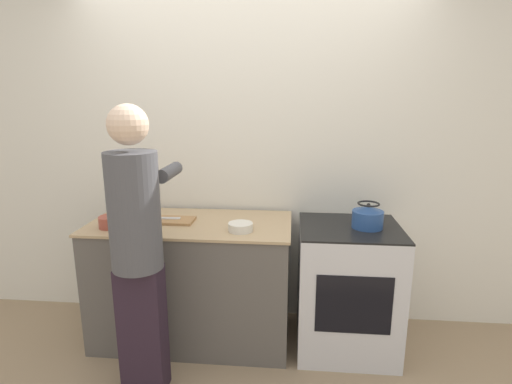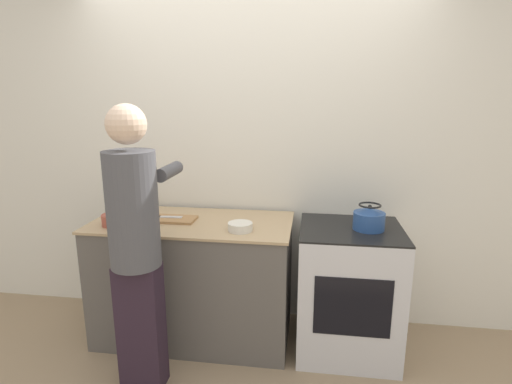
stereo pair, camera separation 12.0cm
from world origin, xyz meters
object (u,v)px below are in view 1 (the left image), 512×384
Objects in this scene: cutting_board at (166,220)px; knife at (161,218)px; kettle at (368,217)px; bowl_prep at (111,222)px; oven at (347,288)px; canister_jar at (121,202)px; person at (137,241)px.

knife reaches higher than cutting_board.
kettle is 1.71m from bowl_prep.
knife is at bearing 178.46° from kettle.
bowl_prep is (-1.60, -0.14, 0.48)m from oven.
bowl_prep is 0.85× the size of canister_jar.
person is 6.67× the size of knife.
bowl_prep reaches higher than cutting_board.
knife is at bearing 29.60° from bowl_prep.
knife is at bearing -20.94° from canister_jar.
person is 10.78× the size of bowl_prep.
kettle is (1.41, -0.04, 0.06)m from knife.
person reaches higher than cutting_board.
kettle is at bearing 21.25° from person.
cutting_board is 0.42m from canister_jar.
cutting_board is 2.48× the size of bowl_prep.
canister_jar is at bearing 174.48° from oven.
bowl_prep is at bearing -175.10° from oven.
person is 0.53m from bowl_prep.
canister_jar is (-1.76, 0.17, 0.01)m from kettle.
person is at bearing -156.75° from oven.
kettle is (0.11, -0.01, 0.52)m from oven.
canister_jar reaches higher than bowl_prep.
person is 0.56m from cutting_board.
person is 9.19× the size of canister_jar.
canister_jar is at bearing 155.90° from knife.
oven is at bearing 23.25° from person.
knife is at bearing 95.21° from person.
bowl_prep is (-0.34, 0.40, -0.02)m from person.
oven is 5.64× the size of bowl_prep.
knife is 0.33m from bowl_prep.
person is 8.38× the size of kettle.
cutting_board is at bearing 178.78° from kettle.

